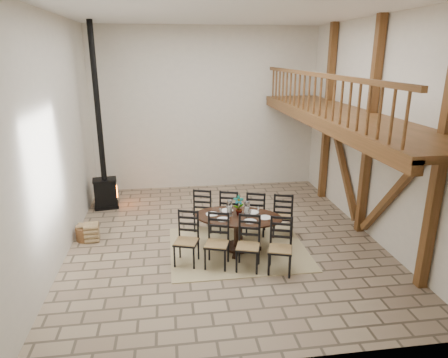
{
  "coord_description": "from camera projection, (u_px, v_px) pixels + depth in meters",
  "views": [
    {
      "loc": [
        -1.21,
        -8.49,
        4.18
      ],
      "look_at": [
        0.06,
        0.4,
        1.35
      ],
      "focal_mm": 32.0,
      "sensor_mm": 36.0,
      "label": 1
    }
  ],
  "objects": [
    {
      "name": "log_stack",
      "position": [
        92.0,
        232.0,
        9.24
      ],
      "size": [
        0.35,
        0.36,
        0.45
      ],
      "rotation": [
        0.0,
        0.0,
        0.09
      ],
      "color": "tan",
      "rests_on": "ground"
    },
    {
      "name": "log_basket",
      "position": [
        87.0,
        232.0,
        9.35
      ],
      "size": [
        0.49,
        0.49,
        0.41
      ],
      "rotation": [
        0.0,
        0.0,
        0.14
      ],
      "color": "brown",
      "rests_on": "ground"
    },
    {
      "name": "ground",
      "position": [
        224.0,
        239.0,
        9.44
      ],
      "size": [
        8.0,
        8.0,
        0.0
      ],
      "primitive_type": "plane",
      "color": "gray",
      "rests_on": "ground"
    },
    {
      "name": "rug",
      "position": [
        238.0,
        248.0,
        8.94
      ],
      "size": [
        3.0,
        2.5,
        0.02
      ],
      "primitive_type": "cube",
      "color": "tan",
      "rests_on": "ground"
    },
    {
      "name": "wood_stove",
      "position": [
        103.0,
        169.0,
        11.02
      ],
      "size": [
        0.72,
        0.59,
        5.0
      ],
      "rotation": [
        0.0,
        0.0,
        0.14
      ],
      "color": "black",
      "rests_on": "ground"
    },
    {
      "name": "dining_table",
      "position": [
        238.0,
        233.0,
        8.83
      ],
      "size": [
        2.91,
        2.76,
        1.24
      ],
      "rotation": [
        0.0,
        0.0,
        -0.31
      ],
      "color": "black",
      "rests_on": "ground"
    },
    {
      "name": "room_shell",
      "position": [
        278.0,
        110.0,
        8.69
      ],
      "size": [
        7.02,
        8.02,
        5.01
      ],
      "color": "beige",
      "rests_on": "ground"
    }
  ]
}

